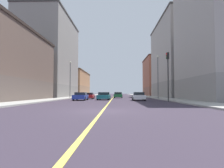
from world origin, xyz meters
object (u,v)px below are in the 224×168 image
(building_left_far, at_px, (160,77))
(street_lamp_right_near, at_px, (70,76))
(car_green, at_px, (118,95))
(car_blue, at_px, (81,96))
(car_white, at_px, (139,96))
(street_lamp_left_near, at_px, (158,73))
(car_red, at_px, (89,96))
(traffic_light_left_near, at_px, (168,70))
(building_right_distant, at_px, (72,84))
(building_left_mid, at_px, (180,59))
(building_right_midblock, at_px, (50,58))
(car_teal, at_px, (104,96))

(building_left_far, bearing_deg, street_lamp_right_near, -128.32)
(building_left_far, relative_size, car_green, 4.03)
(car_blue, relative_size, car_white, 0.97)
(street_lamp_left_near, distance_m, car_red, 13.85)
(building_left_far, bearing_deg, traffic_light_left_near, -101.29)
(building_right_distant, bearing_deg, car_green, -61.23)
(building_left_mid, height_order, traffic_light_left_near, building_left_mid)
(traffic_light_left_near, bearing_deg, street_lamp_left_near, 84.80)
(car_red, bearing_deg, car_white, -39.53)
(building_left_mid, distance_m, building_left_far, 23.21)
(car_blue, bearing_deg, car_red, 87.33)
(car_green, bearing_deg, building_right_midblock, 158.33)
(traffic_light_left_near, xyz_separation_m, car_green, (-6.45, 18.45, -3.54))
(street_lamp_right_near, distance_m, car_green, 11.56)
(car_teal, bearing_deg, car_white, -22.38)
(street_lamp_left_near, bearing_deg, building_right_distant, 122.40)
(traffic_light_left_near, xyz_separation_m, car_red, (-12.10, 11.80, -3.59))
(building_left_far, height_order, car_white, building_left_far)
(building_left_far, relative_size, street_lamp_right_near, 2.24)
(building_right_distant, relative_size, traffic_light_left_near, 3.80)
(building_right_distant, relative_size, car_green, 5.91)
(building_right_distant, relative_size, car_teal, 5.38)
(building_right_midblock, distance_m, street_lamp_right_near, 15.41)
(building_right_distant, bearing_deg, car_white, -65.64)
(building_left_far, bearing_deg, car_red, -121.58)
(building_left_mid, relative_size, building_right_distant, 0.90)
(building_left_mid, bearing_deg, traffic_light_left_near, -111.55)
(building_right_midblock, relative_size, car_teal, 4.78)
(building_left_mid, xyz_separation_m, car_blue, (-21.74, -18.79, -9.02))
(traffic_light_left_near, height_order, car_green, traffic_light_left_near)
(street_lamp_left_near, bearing_deg, car_white, -123.79)
(car_red, xyz_separation_m, car_white, (8.73, -7.20, 0.04))
(building_left_far, height_order, street_lamp_left_near, building_left_far)
(building_right_midblock, bearing_deg, car_white, -44.73)
(building_left_mid, height_order, car_white, building_left_mid)
(building_left_mid, distance_m, car_teal, 26.32)
(building_right_distant, height_order, car_teal, building_right_distant)
(street_lamp_right_near, xyz_separation_m, car_white, (13.01, -9.54, -4.05))
(building_right_midblock, distance_m, car_red, 21.24)
(building_left_far, height_order, car_teal, building_left_far)
(traffic_light_left_near, relative_size, car_green, 1.56)
(traffic_light_left_near, xyz_separation_m, street_lamp_right_near, (-16.38, 14.13, 0.49))
(building_right_midblock, relative_size, building_right_distant, 0.89)
(car_green, bearing_deg, car_white, -77.48)
(building_left_far, distance_m, car_white, 44.37)
(building_right_distant, distance_m, street_lamp_right_near, 38.41)
(building_right_midblock, distance_m, traffic_light_left_near, 36.20)
(building_right_midblock, distance_m, building_right_distant, 26.59)
(car_red, bearing_deg, street_lamp_right_near, 151.37)
(building_left_far, distance_m, traffic_light_left_near, 47.64)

